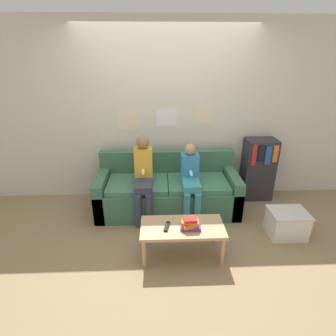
% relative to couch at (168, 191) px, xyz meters
% --- Properties ---
extents(ground_plane, '(10.00, 10.00, 0.00)m').
position_rel_couch_xyz_m(ground_plane, '(0.00, -0.51, -0.28)').
color(ground_plane, '#937A56').
extents(wall_back, '(8.00, 0.07, 2.60)m').
position_rel_couch_xyz_m(wall_back, '(-0.00, 0.49, 1.02)').
color(wall_back, beige).
rests_on(wall_back, ground_plane).
extents(couch, '(1.99, 0.79, 0.80)m').
position_rel_couch_xyz_m(couch, '(0.00, 0.00, 0.00)').
color(couch, '#38664C').
rests_on(couch, ground_plane).
extents(coffee_table, '(0.92, 0.44, 0.38)m').
position_rel_couch_xyz_m(coffee_table, '(0.12, -1.00, 0.06)').
color(coffee_table, tan).
rests_on(coffee_table, ground_plane).
extents(person_left, '(0.24, 0.55, 1.14)m').
position_rel_couch_xyz_m(person_left, '(-0.33, -0.18, 0.36)').
color(person_left, '#33384C').
rests_on(person_left, ground_plane).
extents(person_right, '(0.24, 0.55, 1.02)m').
position_rel_couch_xyz_m(person_right, '(0.30, -0.20, 0.29)').
color(person_right, teal).
rests_on(person_right, ground_plane).
extents(tv_remote, '(0.08, 0.17, 0.02)m').
position_rel_couch_xyz_m(tv_remote, '(-0.05, -1.02, 0.11)').
color(tv_remote, black).
rests_on(tv_remote, coffee_table).
extents(book_stack, '(0.23, 0.17, 0.13)m').
position_rel_couch_xyz_m(book_stack, '(0.20, -1.04, 0.16)').
color(book_stack, '#7A3389').
rests_on(book_stack, coffee_table).
extents(bookshelf, '(0.45, 0.34, 0.96)m').
position_rel_couch_xyz_m(bookshelf, '(1.41, 0.28, 0.20)').
color(bookshelf, '#2D2D33').
rests_on(bookshelf, ground_plane).
extents(storage_box, '(0.46, 0.36, 0.34)m').
position_rel_couch_xyz_m(storage_box, '(1.46, -0.71, -0.11)').
color(storage_box, silver).
rests_on(storage_box, ground_plane).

